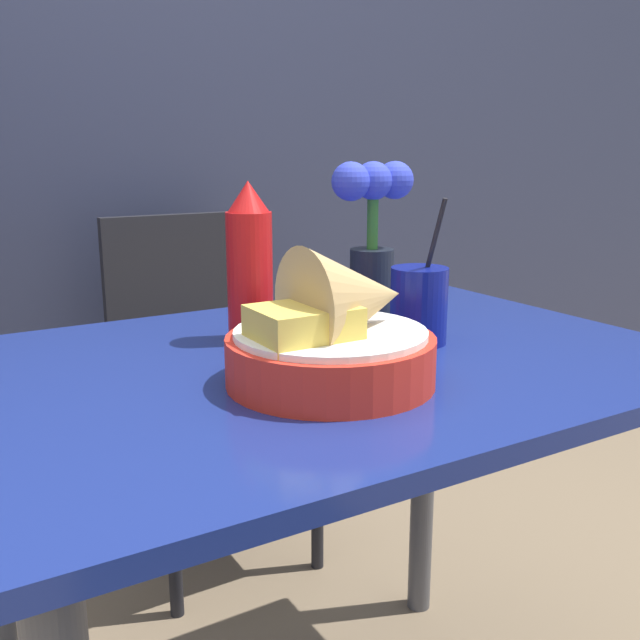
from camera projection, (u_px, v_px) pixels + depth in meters
name	position (u px, v px, depth m)	size (l,w,h in m)	color
wall_window	(92.00, 26.00, 1.78)	(7.00, 0.06, 2.60)	#2D334C
dining_table	(326.00, 437.00, 1.01)	(0.97, 0.70, 0.72)	navy
chair_far_window	(199.00, 354.00, 1.77)	(0.40, 0.40, 0.84)	black
food_basket	(337.00, 334.00, 0.85)	(0.25, 0.25, 0.17)	red
ketchup_bottle	(250.00, 265.00, 1.03)	(0.07, 0.07, 0.23)	red
drink_cup	(419.00, 308.00, 1.03)	(0.08, 0.08, 0.21)	navy
flower_vase	(372.00, 227.00, 1.19)	(0.15, 0.07, 0.26)	black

